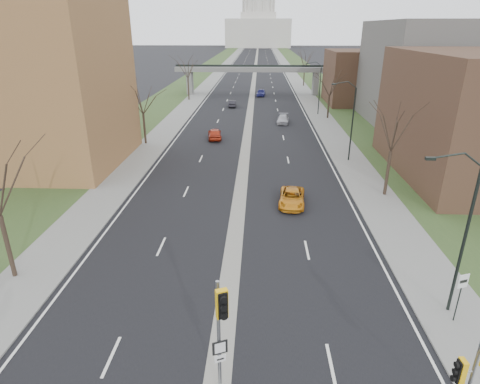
# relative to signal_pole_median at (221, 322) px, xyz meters

# --- Properties ---
(road_surface) EXTENTS (20.00, 600.00, 0.01)m
(road_surface) POSITION_rel_signal_pole_median_xyz_m (-0.27, 149.85, -3.76)
(road_surface) COLOR black
(road_surface) RESTS_ON ground
(median_strip) EXTENTS (1.20, 600.00, 0.02)m
(median_strip) POSITION_rel_signal_pole_median_xyz_m (-0.27, 149.85, -3.76)
(median_strip) COLOR gray
(median_strip) RESTS_ON ground
(sidewalk_right) EXTENTS (4.00, 600.00, 0.12)m
(sidewalk_right) POSITION_rel_signal_pole_median_xyz_m (11.73, 149.85, -3.70)
(sidewalk_right) COLOR gray
(sidewalk_right) RESTS_ON ground
(sidewalk_left) EXTENTS (4.00, 600.00, 0.12)m
(sidewalk_left) POSITION_rel_signal_pole_median_xyz_m (-12.27, 149.85, -3.70)
(sidewalk_left) COLOR gray
(sidewalk_left) RESTS_ON ground
(grass_verge_right) EXTENTS (8.00, 600.00, 0.10)m
(grass_verge_right) POSITION_rel_signal_pole_median_xyz_m (17.73, 149.85, -3.71)
(grass_verge_right) COLOR #2A411E
(grass_verge_right) RESTS_ON ground
(grass_verge_left) EXTENTS (8.00, 600.00, 0.10)m
(grass_verge_left) POSITION_rel_signal_pole_median_xyz_m (-18.27, 149.85, -3.71)
(grass_verge_left) COLOR #2A411E
(grass_verge_left) RESTS_ON ground
(commercial_block_mid) EXTENTS (18.00, 22.00, 15.00)m
(commercial_block_mid) POSITION_rel_signal_pole_median_xyz_m (27.73, 51.85, 3.74)
(commercial_block_mid) COLOR #605D58
(commercial_block_mid) RESTS_ON ground
(commercial_block_far) EXTENTS (14.00, 14.00, 10.00)m
(commercial_block_far) POSITION_rel_signal_pole_median_xyz_m (21.73, 69.85, 1.24)
(commercial_block_far) COLOR #523526
(commercial_block_far) RESTS_ON ground
(pedestrian_bridge) EXTENTS (34.00, 3.00, 6.45)m
(pedestrian_bridge) POSITION_rel_signal_pole_median_xyz_m (-0.27, 79.85, 1.08)
(pedestrian_bridge) COLOR slate
(pedestrian_bridge) RESTS_ON ground
(capitol) EXTENTS (48.00, 42.00, 55.75)m
(capitol) POSITION_rel_signal_pole_median_xyz_m (-0.27, 319.85, 14.84)
(capitol) COLOR beige
(capitol) RESTS_ON ground
(streetlight_near) EXTENTS (2.61, 0.20, 8.70)m
(streetlight_near) POSITION_rel_signal_pole_median_xyz_m (10.71, 5.85, 3.19)
(streetlight_near) COLOR black
(streetlight_near) RESTS_ON sidewalk_right
(streetlight_mid) EXTENTS (2.61, 0.20, 8.70)m
(streetlight_mid) POSITION_rel_signal_pole_median_xyz_m (10.71, 31.85, 3.19)
(streetlight_mid) COLOR black
(streetlight_mid) RESTS_ON sidewalk_right
(streetlight_far) EXTENTS (2.61, 0.20, 8.70)m
(streetlight_far) POSITION_rel_signal_pole_median_xyz_m (10.71, 57.85, 3.19)
(streetlight_far) COLOR black
(streetlight_far) RESTS_ON sidewalk_right
(tree_left_b) EXTENTS (6.75, 6.75, 8.81)m
(tree_left_b) POSITION_rel_signal_pole_median_xyz_m (-13.27, 37.85, 2.46)
(tree_left_b) COLOR #382B21
(tree_left_b) RESTS_ON sidewalk_left
(tree_left_c) EXTENTS (7.65, 7.65, 9.99)m
(tree_left_c) POSITION_rel_signal_pole_median_xyz_m (-13.27, 71.85, 3.28)
(tree_left_c) COLOR #382B21
(tree_left_c) RESTS_ON sidewalk_left
(tree_right_a) EXTENTS (7.20, 7.20, 9.40)m
(tree_right_a) POSITION_rel_signal_pole_median_xyz_m (12.73, 21.85, 2.87)
(tree_right_a) COLOR #382B21
(tree_right_a) RESTS_ON sidewalk_right
(tree_right_b) EXTENTS (6.30, 6.30, 8.22)m
(tree_right_b) POSITION_rel_signal_pole_median_xyz_m (12.73, 54.85, 2.06)
(tree_right_b) COLOR #382B21
(tree_right_b) RESTS_ON sidewalk_right
(tree_right_c) EXTENTS (7.65, 7.65, 9.99)m
(tree_right_c) POSITION_rel_signal_pole_median_xyz_m (12.73, 94.85, 3.28)
(tree_right_c) COLOR #382B21
(tree_right_c) RESTS_ON sidewalk_right
(signal_pole_median) EXTENTS (0.77, 0.90, 5.40)m
(signal_pole_median) POSITION_rel_signal_pole_median_xyz_m (0.00, 0.00, 0.00)
(signal_pole_median) COLOR gray
(signal_pole_median) RESTS_ON ground
(signal_pole_right) EXTENTS (0.88, 0.80, 4.65)m
(signal_pole_right) POSITION_rel_signal_pole_median_xyz_m (8.88, -1.13, -0.72)
(signal_pole_right) COLOR gray
(signal_pole_right) RESTS_ON ground
(speed_limit_sign) EXTENTS (0.58, 0.23, 2.78)m
(speed_limit_sign) POSITION_rel_signal_pole_median_xyz_m (11.44, 4.99, -1.73)
(speed_limit_sign) COLOR black
(speed_limit_sign) RESTS_ON sidewalk_right
(car_left_near) EXTENTS (2.31, 4.55, 1.48)m
(car_left_near) POSITION_rel_signal_pole_median_xyz_m (-4.61, 40.81, -3.02)
(car_left_near) COLOR #A62913
(car_left_near) RESTS_ON ground
(car_left_far) EXTENTS (1.43, 3.81, 1.24)m
(car_left_far) POSITION_rel_signal_pole_median_xyz_m (-3.76, 64.72, -3.14)
(car_left_far) COLOR black
(car_left_far) RESTS_ON ground
(car_right_near) EXTENTS (2.54, 4.72, 1.26)m
(car_right_near) POSITION_rel_signal_pole_median_xyz_m (4.23, 19.44, -3.13)
(car_right_near) COLOR orange
(car_right_near) RESTS_ON ground
(car_right_mid) EXTENTS (2.18, 4.50, 1.26)m
(car_right_mid) POSITION_rel_signal_pole_median_xyz_m (5.11, 51.03, -3.13)
(car_right_mid) COLOR #A5A5AC
(car_right_mid) RESTS_ON ground
(car_right_far) EXTENTS (2.17, 4.49, 1.48)m
(car_right_far) POSITION_rel_signal_pole_median_xyz_m (1.73, 77.99, -3.03)
(car_right_far) COLOR navy
(car_right_far) RESTS_ON ground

